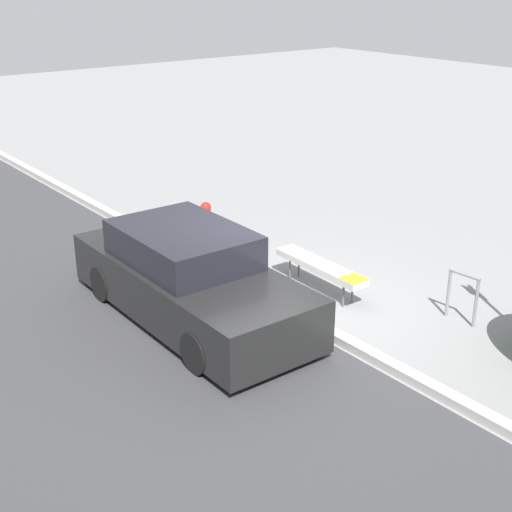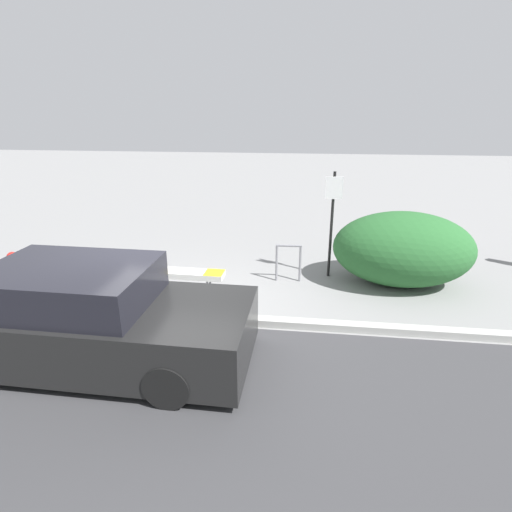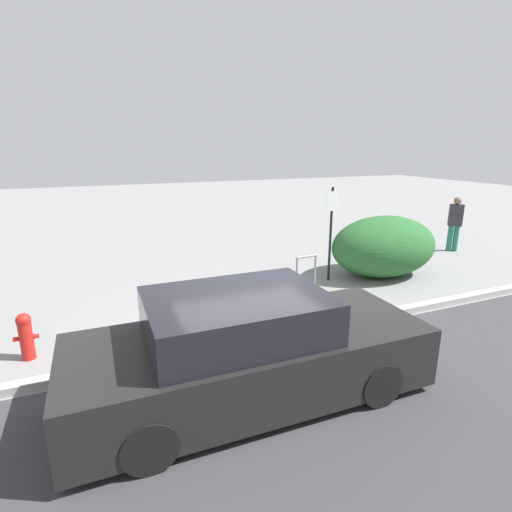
{
  "view_description": "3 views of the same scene",
  "coord_description": "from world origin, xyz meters",
  "px_view_note": "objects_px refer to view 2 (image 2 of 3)",
  "views": [
    {
      "loc": [
        7.95,
        -6.73,
        5.15
      ],
      "look_at": [
        -0.76,
        0.06,
        0.7
      ],
      "focal_mm": 50.0,
      "sensor_mm": 36.0,
      "label": 1
    },
    {
      "loc": [
        2.32,
        -6.0,
        3.45
      ],
      "look_at": [
        1.49,
        0.58,
        1.04
      ],
      "focal_mm": 28.0,
      "sensor_mm": 36.0,
      "label": 2
    },
    {
      "loc": [
        -2.47,
        -5.65,
        3.26
      ],
      "look_at": [
        0.52,
        1.39,
        1.12
      ],
      "focal_mm": 28.0,
      "sensor_mm": 36.0,
      "label": 3
    }
  ],
  "objects_px": {
    "bike_rack": "(288,259)",
    "sign_post": "(332,215)",
    "bench": "(175,273)",
    "parked_car_near": "(86,319)",
    "fire_hydrant": "(15,268)"
  },
  "relations": [
    {
      "from": "bike_rack",
      "to": "sign_post",
      "type": "xyz_separation_m",
      "value": [
        0.88,
        0.38,
        0.88
      ]
    },
    {
      "from": "bench",
      "to": "parked_car_near",
      "type": "xyz_separation_m",
      "value": [
        -0.55,
        -2.3,
        0.21
      ]
    },
    {
      "from": "bike_rack",
      "to": "parked_car_near",
      "type": "height_order",
      "value": "parked_car_near"
    },
    {
      "from": "bike_rack",
      "to": "bench",
      "type": "bearing_deg",
      "value": -156.39
    },
    {
      "from": "bike_rack",
      "to": "fire_hydrant",
      "type": "bearing_deg",
      "value": -169.69
    },
    {
      "from": "bike_rack",
      "to": "fire_hydrant",
      "type": "height_order",
      "value": "bike_rack"
    },
    {
      "from": "parked_car_near",
      "to": "bike_rack",
      "type": "bearing_deg",
      "value": 50.63
    },
    {
      "from": "bike_rack",
      "to": "sign_post",
      "type": "bearing_deg",
      "value": 23.6
    },
    {
      "from": "fire_hydrant",
      "to": "parked_car_near",
      "type": "height_order",
      "value": "parked_car_near"
    },
    {
      "from": "fire_hydrant",
      "to": "parked_car_near",
      "type": "distance_m",
      "value": 3.62
    },
    {
      "from": "bike_rack",
      "to": "sign_post",
      "type": "height_order",
      "value": "sign_post"
    },
    {
      "from": "bench",
      "to": "bike_rack",
      "type": "bearing_deg",
      "value": 25.28
    },
    {
      "from": "fire_hydrant",
      "to": "parked_car_near",
      "type": "bearing_deg",
      "value": -38.32
    },
    {
      "from": "bike_rack",
      "to": "fire_hydrant",
      "type": "relative_size",
      "value": 1.08
    },
    {
      "from": "bench",
      "to": "fire_hydrant",
      "type": "xyz_separation_m",
      "value": [
        -3.39,
        -0.06,
        -0.04
      ]
    }
  ]
}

